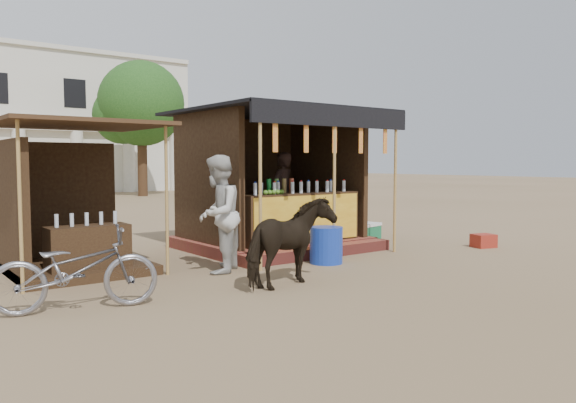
# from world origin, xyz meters

# --- Properties ---
(ground) EXTENTS (120.00, 120.00, 0.00)m
(ground) POSITION_xyz_m (0.00, 0.00, 0.00)
(ground) COLOR #846B4C
(ground) RESTS_ON ground
(main_stall) EXTENTS (3.60, 3.61, 2.78)m
(main_stall) POSITION_xyz_m (1.02, 3.36, 1.03)
(main_stall) COLOR brown
(main_stall) RESTS_ON ground
(secondary_stall) EXTENTS (2.40, 2.40, 2.38)m
(secondary_stall) POSITION_xyz_m (-3.17, 3.24, 0.85)
(secondary_stall) COLOR #392815
(secondary_stall) RESTS_ON ground
(cow) EXTENTS (1.61, 1.04, 1.25)m
(cow) POSITION_xyz_m (-0.91, 0.35, 0.63)
(cow) COLOR black
(cow) RESTS_ON ground
(motorbike) EXTENTS (1.99, 1.09, 0.99)m
(motorbike) POSITION_xyz_m (-3.74, 0.83, 0.50)
(motorbike) COLOR gray
(motorbike) RESTS_ON ground
(bystander) EXTENTS (1.15, 1.14, 1.88)m
(bystander) POSITION_xyz_m (-1.22, 1.84, 0.94)
(bystander) COLOR beige
(bystander) RESTS_ON ground
(blue_barrel) EXTENTS (0.76, 0.76, 0.64)m
(blue_barrel) POSITION_xyz_m (0.69, 1.41, 0.32)
(blue_barrel) COLOR #1534A4
(blue_barrel) RESTS_ON ground
(red_crate) EXTENTS (0.51, 0.46, 0.27)m
(red_crate) POSITION_xyz_m (4.50, 0.82, 0.14)
(red_crate) COLOR maroon
(red_crate) RESTS_ON ground
(cooler) EXTENTS (0.73, 0.58, 0.46)m
(cooler) POSITION_xyz_m (2.86, 2.60, 0.23)
(cooler) COLOR #176B3F
(cooler) RESTS_ON ground
(tree) EXTENTS (4.50, 4.40, 7.00)m
(tree) POSITION_xyz_m (5.81, 22.14, 4.63)
(tree) COLOR #382314
(tree) RESTS_ON ground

